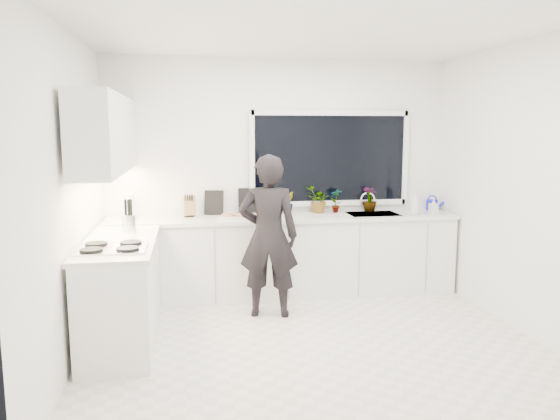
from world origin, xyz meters
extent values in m
cube|color=beige|center=(0.00, 0.00, -0.01)|extent=(4.00, 3.50, 0.02)
cube|color=white|center=(0.00, 1.76, 1.35)|extent=(4.00, 0.02, 2.70)
cube|color=white|center=(-2.01, 0.00, 1.35)|extent=(0.02, 3.50, 2.70)
cube|color=white|center=(2.01, 0.00, 1.35)|extent=(0.02, 3.50, 2.70)
cube|color=white|center=(0.00, 0.00, 2.71)|extent=(4.00, 3.50, 0.02)
cube|color=black|center=(0.60, 1.73, 1.55)|extent=(1.80, 0.02, 1.00)
cube|color=white|center=(0.00, 1.45, 0.44)|extent=(3.92, 0.58, 0.88)
cube|color=white|center=(-1.67, 0.35, 0.44)|extent=(0.58, 1.60, 0.88)
cube|color=silver|center=(0.00, 1.44, 0.90)|extent=(3.94, 0.62, 0.04)
cube|color=silver|center=(-1.67, 0.35, 0.90)|extent=(0.62, 1.60, 0.04)
cube|color=white|center=(-1.79, 0.70, 1.85)|extent=(0.34, 2.10, 0.70)
cube|color=silver|center=(1.05, 1.45, 0.87)|extent=(0.58, 0.42, 0.14)
cylinder|color=silver|center=(1.05, 1.65, 1.03)|extent=(0.03, 0.03, 0.22)
cube|color=black|center=(-1.69, 0.00, 0.94)|extent=(0.56, 0.48, 0.03)
imported|color=black|center=(-0.27, 0.80, 0.83)|extent=(0.67, 0.51, 1.65)
cube|color=silver|center=(-0.51, 1.42, 0.94)|extent=(0.50, 0.43, 0.03)
cube|color=#B2171A|center=(-0.51, 1.42, 0.95)|extent=(0.45, 0.39, 0.01)
cylinder|color=#151CC9|center=(1.85, 1.61, 0.98)|extent=(0.15, 0.15, 0.13)
cylinder|color=silver|center=(-1.70, 1.55, 1.05)|extent=(0.12, 0.12, 0.26)
cube|color=olive|center=(-1.06, 1.59, 1.03)|extent=(0.15, 0.13, 0.22)
cylinder|color=#B1B1B6|center=(-1.63, 0.80, 1.00)|extent=(0.16, 0.16, 0.16)
cube|color=black|center=(-0.77, 1.69, 1.06)|extent=(0.22, 0.07, 0.28)
cube|color=black|center=(-0.37, 1.69, 1.07)|extent=(0.25, 0.03, 0.30)
imported|color=#26662D|center=(0.08, 1.61, 1.05)|extent=(0.17, 0.18, 0.26)
imported|color=#26662D|center=(0.43, 1.61, 1.07)|extent=(0.37, 0.36, 0.31)
imported|color=#26662D|center=(0.65, 1.61, 1.06)|extent=(0.17, 0.14, 0.29)
imported|color=#26662D|center=(1.06, 1.61, 1.07)|extent=(0.23, 0.23, 0.30)
imported|color=#D8BF66|center=(1.50, 1.30, 1.06)|extent=(0.15, 0.15, 0.29)
imported|color=#D8BF66|center=(1.72, 1.30, 1.01)|extent=(0.10, 0.10, 0.19)
camera|label=1|loc=(-1.05, -4.54, 1.90)|focal=35.00mm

